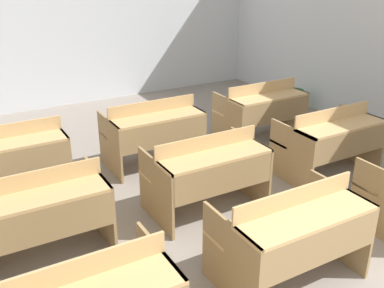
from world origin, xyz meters
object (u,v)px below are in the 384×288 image
Objects in this scene: bench_third_center at (153,130)px; bench_third_right at (262,109)px; bench_front_center at (292,231)px; bench_second_right at (330,139)px; bench_third_left at (11,158)px; wastepaper_bin at (296,100)px; bench_second_center at (207,170)px; bench_second_left at (38,212)px.

bench_third_center and bench_third_right have the same top height.
bench_front_center is 2.19m from bench_second_right.
bench_third_left is 3.27× the size of wastepaper_bin.
bench_front_center is 1.00× the size of bench_third_right.
bench_third_left and bench_third_center have the same top height.
bench_front_center and bench_second_right have the same top height.
bench_third_right is 1.64m from wastepaper_bin.
wastepaper_bin is (4.92, 0.79, -0.29)m from bench_third_left.
bench_third_center is (0.00, 2.66, 0.00)m from bench_front_center.
bench_second_center is 3.85m from wastepaper_bin.
bench_second_center is 1.00× the size of bench_third_right.
bench_third_left is 3.51m from bench_third_right.
bench_second_left is (-1.74, 1.34, 0.00)m from bench_front_center.
bench_second_center is 2.23m from bench_third_right.
bench_second_center and bench_third_left have the same top height.
bench_second_center is (-0.01, 1.31, 0.00)m from bench_front_center.
bench_second_center and bench_third_right have the same top height.
bench_second_right is at bearing -21.25° from bench_third_left.
bench_second_center and bench_second_right have the same top height.
wastepaper_bin is (1.41, 0.80, -0.29)m from bench_third_right.
bench_third_center is at bearing 37.06° from bench_second_left.
bench_front_center and bench_third_left have the same top height.
bench_third_left is at bearing 179.55° from bench_third_center.
bench_second_center is at bearing 179.85° from bench_second_right.
bench_front_center is 1.00× the size of bench_second_right.
bench_front_center and bench_third_right have the same top height.
bench_front_center is at bearing -89.58° from bench_second_center.
bench_third_center is (1.75, 1.32, 0.00)m from bench_second_left.
bench_third_center is at bearing 89.56° from bench_second_center.
bench_second_left is at bearing 179.42° from bench_second_right.
bench_third_center is at bearing -165.78° from wastepaper_bin.
bench_second_center is at bearing -1.02° from bench_second_left.
bench_second_right is (1.76, 1.31, 0.00)m from bench_front_center.
bench_second_right is at bearing -37.52° from bench_third_center.
wastepaper_bin is at bearing 9.11° from bench_third_left.
bench_third_left and bench_third_right have the same top height.
wastepaper_bin is at bearing 56.91° from bench_second_right.
bench_third_center is at bearing 89.98° from bench_front_center.
bench_front_center reaches higher than wastepaper_bin.
bench_second_left is 3.51m from bench_second_right.
bench_third_left is (-3.52, 1.37, 0.00)m from bench_second_right.
bench_second_left and bench_second_right have the same top height.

